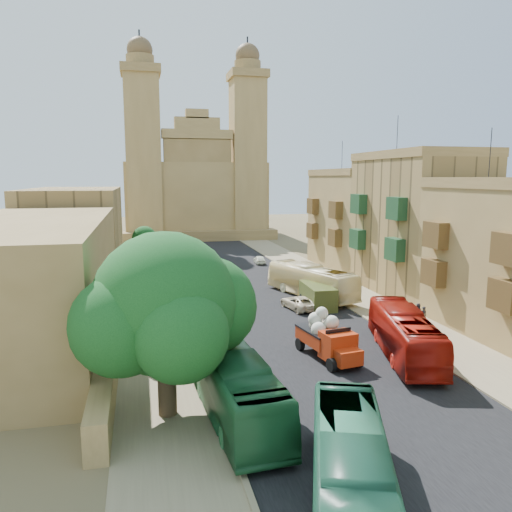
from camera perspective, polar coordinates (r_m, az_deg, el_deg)
name	(u,v)px	position (r m, az deg, el deg)	size (l,w,h in m)	color
ground	(388,432)	(24.41, 14.82, -18.88)	(260.00, 260.00, 0.00)	brown
road_surface	(247,288)	(51.30, -1.02, -3.73)	(14.00, 140.00, 0.01)	black
sidewalk_east	(334,284)	(54.05, 8.89, -3.18)	(5.00, 140.00, 0.01)	#867758
sidewalk_west	(153,293)	(50.23, -11.70, -4.20)	(5.00, 140.00, 0.01)	#867758
kerb_east	(312,285)	(53.17, 6.39, -3.27)	(0.25, 140.00, 0.12)	#867758
kerb_west	(178,291)	(50.33, -8.85, -4.02)	(0.25, 140.00, 0.12)	#867758
townhouse_c	(417,223)	(51.47, 17.87, 3.66)	(9.00, 14.00, 17.40)	olive
townhouse_d	(356,219)	(63.89, 11.39, 4.19)	(9.00, 14.00, 15.90)	olive
west_wall	(117,313)	(40.35, -15.64, -6.28)	(1.00, 40.00, 1.80)	olive
west_building_low	(32,280)	(38.35, -24.21, -2.47)	(10.00, 28.00, 8.40)	olive
west_building_mid	(76,230)	(63.70, -19.87, 2.77)	(10.00, 22.00, 10.00)	olive
church	(194,187)	(98.13, -7.06, 7.87)	(28.00, 22.50, 36.30)	olive
ficus_tree	(167,308)	(23.75, -10.19, -5.91)	(8.87, 8.16, 8.87)	#3A2C1D
street_tree_a	(151,313)	(32.05, -11.88, -6.37)	(2.84, 2.84, 4.36)	#3A2C1D
street_tree_b	(148,270)	(43.65, -12.29, -1.57)	(3.35, 3.35, 5.16)	#3A2C1D
street_tree_c	(146,251)	(55.51, -12.50, 0.53)	(3.25, 3.25, 5.00)	#3A2C1D
street_tree_d	(144,238)	(67.41, -12.64, 1.97)	(3.23, 3.23, 4.97)	#3A2C1D
red_truck	(328,337)	(31.96, 8.22, -9.18)	(2.89, 5.61, 3.14)	#B72E0E
olive_pickup	(318,296)	(44.29, 7.07, -4.57)	(2.38, 4.89, 1.98)	#3F491B
bus_green_south	(351,478)	(18.29, 10.78, -23.66)	(2.47, 10.54, 2.94)	#226045
bus_green_north	(233,383)	(24.68, -2.65, -14.26)	(2.61, 11.14, 3.10)	#1E5B30
bus_red_east	(404,334)	(33.28, 16.59, -8.54)	(2.49, 10.65, 2.97)	#9C130A
bus_cream_east	(311,281)	(47.82, 6.33, -2.85)	(2.57, 10.98, 3.06)	#FEE9AB
car_blue_a	(216,316)	(39.22, -4.63, -6.89)	(1.37, 3.42, 1.16)	teal
car_white_a	(209,294)	(46.55, -5.38, -4.32)	(1.31, 3.75, 1.23)	silver
car_cream	(299,303)	(43.44, 4.89, -5.33)	(1.92, 4.17, 1.16)	beige
car_dkblue	(185,256)	(69.16, -8.12, -0.01)	(1.68, 4.12, 1.20)	navy
car_white_b	(260,260)	(65.88, 0.40, -0.41)	(1.29, 3.19, 1.09)	white
car_blue_b	(210,254)	(71.25, -5.30, 0.26)	(1.15, 3.29, 1.08)	#4274BF
pedestrian_a	(423,316)	(40.69, 18.57, -6.51)	(0.55, 0.36, 1.50)	#252326
pedestrian_c	(418,315)	(39.99, 18.02, -6.46)	(1.11, 0.46, 1.89)	#3A3941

